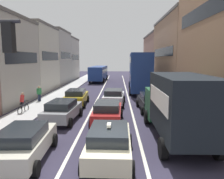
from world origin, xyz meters
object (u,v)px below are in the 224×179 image
hatchback_centre_lane_third (114,97)px  cyclist_on_sidewalk (23,103)px  taxi_centre_lane_front (109,142)px  sedan_right_lane_behind_truck (151,101)px  bus_mid_queue_primary (140,70)px  pedestrian_near_kerb (39,93)px  removalist_box_truck (177,104)px  sedan_left_lane_front (24,143)px  wagon_left_lane_second (63,110)px  bus_far_queue_secondary (99,72)px  sedan_centre_lane_second (107,112)px  sedan_left_lane_third (76,97)px

hatchback_centre_lane_third → cyclist_on_sidewalk: size_ratio=2.55×
taxi_centre_lane_front → sedan_right_lane_behind_truck: bearing=-17.6°
bus_mid_queue_primary → pedestrian_near_kerb: bearing=127.3°
removalist_box_truck → sedan_left_lane_front: removalist_box_truck is taller
taxi_centre_lane_front → cyclist_on_sidewalk: (-7.21, 7.93, 0.05)m
removalist_box_truck → pedestrian_near_kerb: removalist_box_truck is taller
wagon_left_lane_second → bus_far_queue_secondary: 27.84m
hatchback_centre_lane_third → bus_mid_queue_primary: bearing=-17.1°
hatchback_centre_lane_third → taxi_centre_lane_front: bearing=-176.3°
removalist_box_truck → cyclist_on_sidewalk: bearing=62.7°
removalist_box_truck → sedan_centre_lane_second: removalist_box_truck is taller
sedan_left_lane_front → wagon_left_lane_second: bearing=-4.3°
taxi_centre_lane_front → bus_mid_queue_primary: bus_mid_queue_primary is taller
sedan_centre_lane_second → hatchback_centre_lane_third: bearing=-1.4°
bus_far_queue_secondary → sedan_left_lane_third: bearing=-178.4°
sedan_left_lane_third → sedan_right_lane_behind_truck: bearing=-109.2°
taxi_centre_lane_front → sedan_left_lane_third: 11.99m
sedan_left_lane_front → bus_far_queue_secondary: bearing=-3.4°
sedan_left_lane_third → bus_mid_queue_primary: 11.33m
cyclist_on_sidewalk → wagon_left_lane_second: bearing=-114.1°
taxi_centre_lane_front → sedan_left_lane_third: (-3.58, 11.44, -0.00)m
taxi_centre_lane_front → sedan_right_lane_behind_truck: 9.81m
hatchback_centre_lane_third → cyclist_on_sidewalk: 8.09m
sedan_left_lane_front → wagon_left_lane_second: same height
taxi_centre_lane_front → sedan_centre_lane_second: 5.49m
sedan_left_lane_third → pedestrian_near_kerb: bearing=71.5°
bus_mid_queue_primary → cyclist_on_sidewalk: 16.28m
bus_mid_queue_primary → cyclist_on_sidewalk: size_ratio=6.12×
taxi_centre_lane_front → pedestrian_near_kerb: bearing=32.0°
sedan_centre_lane_second → sedan_right_lane_behind_truck: same height
sedan_left_lane_third → cyclist_on_sidewalk: size_ratio=2.51×
bus_mid_queue_primary → sedan_left_lane_front: bearing=163.6°
removalist_box_truck → sedan_centre_lane_second: 5.05m
pedestrian_near_kerb → hatchback_centre_lane_third: bearing=30.8°
sedan_left_lane_front → pedestrian_near_kerb: size_ratio=2.64×
sedan_centre_lane_second → sedan_left_lane_third: 6.79m
sedan_right_lane_behind_truck → pedestrian_near_kerb: (-10.73, 3.39, 0.15)m
removalist_box_truck → bus_far_queue_secondary: (-6.91, 31.27, -0.21)m
sedan_left_lane_front → sedan_right_lane_behind_truck: 11.64m
bus_far_queue_secondary → hatchback_centre_lane_third: bearing=-169.2°
sedan_centre_lane_second → sedan_left_lane_third: size_ratio=1.00×
wagon_left_lane_second → sedan_right_lane_behind_truck: 7.47m
removalist_box_truck → hatchback_centre_lane_third: removalist_box_truck is taller
hatchback_centre_lane_third → sedan_left_lane_third: bearing=96.5°
wagon_left_lane_second → bus_far_queue_secondary: (0.13, 27.82, 0.96)m
hatchback_centre_lane_third → cyclist_on_sidewalk: cyclist_on_sidewalk is taller
bus_mid_queue_primary → pedestrian_near_kerb: size_ratio=6.38×
sedan_left_lane_third → bus_far_queue_secondary: size_ratio=0.41×
taxi_centre_lane_front → cyclist_on_sidewalk: bearing=43.4°
wagon_left_lane_second → cyclist_on_sidewalk: bearing=64.8°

